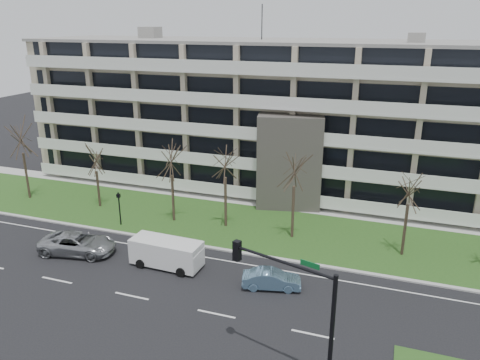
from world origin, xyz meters
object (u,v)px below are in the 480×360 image
at_px(silver_pickup, 78,244).
at_px(traffic_signal, 296,302).
at_px(blue_sedan, 272,279).
at_px(pedestrian_signal, 119,204).
at_px(white_van, 167,251).

bearing_deg(silver_pickup, traffic_signal, -122.07).
height_order(blue_sedan, pedestrian_signal, pedestrian_signal).
xyz_separation_m(white_van, pedestrian_signal, (-7.35, 5.15, 0.74)).
xyz_separation_m(traffic_signal, pedestrian_signal, (-18.65, 13.14, -2.40)).
bearing_deg(white_van, silver_pickup, -174.44).
bearing_deg(silver_pickup, pedestrian_signal, -12.25).
distance_m(traffic_signal, pedestrian_signal, 22.94).
relative_size(silver_pickup, pedestrian_signal, 1.88).
height_order(white_van, pedestrian_signal, pedestrian_signal).
distance_m(white_van, traffic_signal, 14.19).
distance_m(silver_pickup, white_van, 7.57).
xyz_separation_m(silver_pickup, pedestrian_signal, (0.19, 5.61, 1.16)).
height_order(traffic_signal, pedestrian_signal, traffic_signal).
bearing_deg(silver_pickup, blue_sedan, -99.82).
distance_m(silver_pickup, pedestrian_signal, 5.74).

